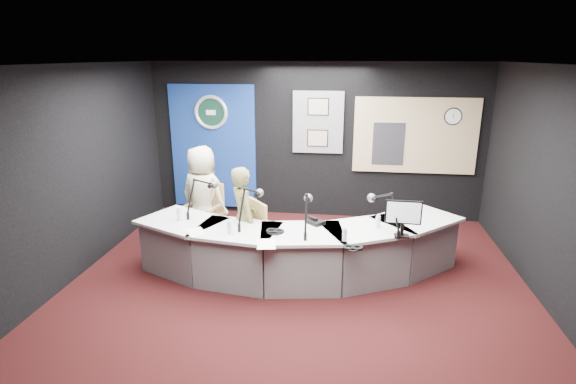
# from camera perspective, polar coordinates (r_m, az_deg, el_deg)

# --- Properties ---
(ground) EXTENTS (6.00, 6.00, 0.00)m
(ground) POSITION_cam_1_polar(r_m,az_deg,el_deg) (5.84, 0.93, -12.78)
(ground) COLOR black
(ground) RESTS_ON ground
(ceiling) EXTENTS (6.00, 6.00, 0.02)m
(ceiling) POSITION_cam_1_polar(r_m,az_deg,el_deg) (5.07, 1.08, 15.87)
(ceiling) COLOR silver
(ceiling) RESTS_ON ground
(wall_back) EXTENTS (6.00, 0.02, 2.80)m
(wall_back) POSITION_cam_1_polar(r_m,az_deg,el_deg) (8.19, 3.45, 6.43)
(wall_back) COLOR black
(wall_back) RESTS_ON ground
(wall_front) EXTENTS (6.00, 0.02, 2.80)m
(wall_front) POSITION_cam_1_polar(r_m,az_deg,el_deg) (2.59, -7.13, -18.50)
(wall_front) COLOR black
(wall_front) RESTS_ON ground
(wall_left) EXTENTS (0.02, 6.00, 2.80)m
(wall_left) POSITION_cam_1_polar(r_m,az_deg,el_deg) (6.36, -26.96, 1.47)
(wall_left) COLOR black
(wall_left) RESTS_ON ground
(wall_right) EXTENTS (0.02, 6.00, 2.80)m
(wall_right) POSITION_cam_1_polar(r_m,az_deg,el_deg) (5.78, 32.01, -0.68)
(wall_right) COLOR black
(wall_right) RESTS_ON ground
(broadcast_desk) EXTENTS (4.50, 1.90, 0.75)m
(broadcast_desk) POSITION_cam_1_polar(r_m,az_deg,el_deg) (6.16, 1.08, -7.19)
(broadcast_desk) COLOR #BBBDBF
(broadcast_desk) RESTS_ON ground
(backdrop_panel) EXTENTS (1.60, 0.05, 2.30)m
(backdrop_panel) POSITION_cam_1_polar(r_m,az_deg,el_deg) (8.54, -9.46, 5.63)
(backdrop_panel) COLOR navy
(backdrop_panel) RESTS_ON wall_back
(agency_seal) EXTENTS (0.63, 0.07, 0.63)m
(agency_seal) POSITION_cam_1_polar(r_m,az_deg,el_deg) (8.40, -9.76, 9.93)
(agency_seal) COLOR silver
(agency_seal) RESTS_ON backdrop_panel
(seal_center) EXTENTS (0.48, 0.01, 0.48)m
(seal_center) POSITION_cam_1_polar(r_m,az_deg,el_deg) (8.41, -9.75, 9.93)
(seal_center) COLOR #0D3022
(seal_center) RESTS_ON backdrop_panel
(pinboard) EXTENTS (0.90, 0.04, 1.10)m
(pinboard) POSITION_cam_1_polar(r_m,az_deg,el_deg) (8.10, 3.83, 8.81)
(pinboard) COLOR slate
(pinboard) RESTS_ON wall_back
(framed_photo_upper) EXTENTS (0.34, 0.02, 0.27)m
(framed_photo_upper) POSITION_cam_1_polar(r_m,az_deg,el_deg) (8.04, 3.86, 10.75)
(framed_photo_upper) COLOR gray
(framed_photo_upper) RESTS_ON pinboard
(framed_photo_lower) EXTENTS (0.34, 0.02, 0.27)m
(framed_photo_lower) POSITION_cam_1_polar(r_m,az_deg,el_deg) (8.12, 3.78, 6.82)
(framed_photo_lower) COLOR gray
(framed_photo_lower) RESTS_ON pinboard
(booth_window_frame) EXTENTS (2.12, 0.06, 1.32)m
(booth_window_frame) POSITION_cam_1_polar(r_m,az_deg,el_deg) (8.20, 15.82, 6.89)
(booth_window_frame) COLOR tan
(booth_window_frame) RESTS_ON wall_back
(booth_glow) EXTENTS (2.00, 0.02, 1.20)m
(booth_glow) POSITION_cam_1_polar(r_m,az_deg,el_deg) (8.19, 15.83, 6.88)
(booth_glow) COLOR beige
(booth_glow) RESTS_ON booth_window_frame
(equipment_rack) EXTENTS (0.55, 0.02, 0.75)m
(equipment_rack) POSITION_cam_1_polar(r_m,az_deg,el_deg) (8.15, 12.62, 5.98)
(equipment_rack) COLOR black
(equipment_rack) RESTS_ON booth_window_frame
(wall_clock) EXTENTS (0.28, 0.01, 0.28)m
(wall_clock) POSITION_cam_1_polar(r_m,az_deg,el_deg) (8.23, 20.23, 9.00)
(wall_clock) COLOR white
(wall_clock) RESTS_ON booth_window_frame
(armchair_left) EXTENTS (0.66, 0.66, 0.94)m
(armchair_left) POSITION_cam_1_polar(r_m,az_deg,el_deg) (7.24, -10.64, -2.93)
(armchair_left) COLOR tan
(armchair_left) RESTS_ON ground
(armchair_right) EXTENTS (0.74, 0.74, 0.94)m
(armchair_right) POSITION_cam_1_polar(r_m,az_deg,el_deg) (6.31, -5.58, -5.73)
(armchair_right) COLOR tan
(armchair_right) RESTS_ON ground
(draped_jacket) EXTENTS (0.51, 0.25, 0.70)m
(draped_jacket) POSITION_cam_1_polar(r_m,az_deg,el_deg) (7.43, -10.85, -1.18)
(draped_jacket) COLOR slate
(draped_jacket) RESTS_ON armchair_left
(person_man) EXTENTS (0.89, 0.71, 1.58)m
(person_man) POSITION_cam_1_polar(r_m,az_deg,el_deg) (7.14, -10.78, -0.50)
(person_man) COLOR beige
(person_man) RESTS_ON ground
(person_woman) EXTENTS (0.58, 0.64, 1.48)m
(person_woman) POSITION_cam_1_polar(r_m,az_deg,el_deg) (6.21, -5.65, -3.43)
(person_woman) COLOR brown
(person_woman) RESTS_ON ground
(computer_monitor) EXTENTS (0.40, 0.03, 0.28)m
(computer_monitor) POSITION_cam_1_polar(r_m,az_deg,el_deg) (5.64, 14.45, -2.48)
(computer_monitor) COLOR black
(computer_monitor) RESTS_ON broadcast_desk
(desk_phone) EXTENTS (0.26, 0.26, 0.05)m
(desk_phone) POSITION_cam_1_polar(r_m,az_deg,el_deg) (5.98, 3.56, -3.84)
(desk_phone) COLOR black
(desk_phone) RESTS_ON broadcast_desk
(headphones_near) EXTENTS (0.20, 0.20, 0.03)m
(headphones_near) POSITION_cam_1_polar(r_m,az_deg,el_deg) (5.28, 8.26, -6.98)
(headphones_near) COLOR black
(headphones_near) RESTS_ON broadcast_desk
(headphones_far) EXTENTS (0.24, 0.24, 0.04)m
(headphones_far) POSITION_cam_1_polar(r_m,az_deg,el_deg) (5.70, -1.65, -4.98)
(headphones_far) COLOR black
(headphones_far) RESTS_ON broadcast_desk
(paper_stack) EXTENTS (0.33, 0.35, 0.00)m
(paper_stack) POSITION_cam_1_polar(r_m,az_deg,el_deg) (5.84, -11.65, -4.96)
(paper_stack) COLOR white
(paper_stack) RESTS_ON broadcast_desk
(notepad) EXTENTS (0.27, 0.34, 0.00)m
(notepad) POSITION_cam_1_polar(r_m,az_deg,el_deg) (5.37, -2.77, -6.61)
(notepad) COLOR white
(notepad) RESTS_ON broadcast_desk
(boom_mic_a) EXTENTS (0.33, 0.70, 0.60)m
(boom_mic_a) POSITION_cam_1_polar(r_m,az_deg,el_deg) (6.41, -10.98, -0.08)
(boom_mic_a) COLOR black
(boom_mic_a) RESTS_ON broadcast_desk
(boom_mic_b) EXTENTS (0.27, 0.72, 0.60)m
(boom_mic_b) POSITION_cam_1_polar(r_m,az_deg,el_deg) (5.91, -4.90, -1.31)
(boom_mic_b) COLOR black
(boom_mic_b) RESTS_ON broadcast_desk
(boom_mic_c) EXTENTS (0.16, 0.74, 0.60)m
(boom_mic_c) POSITION_cam_1_polar(r_m,az_deg,el_deg) (5.65, 2.42, -2.13)
(boom_mic_c) COLOR black
(boom_mic_c) RESTS_ON broadcast_desk
(boom_mic_d) EXTENTS (0.43, 0.66, 0.60)m
(boom_mic_d) POSITION_cam_1_polar(r_m,az_deg,el_deg) (5.81, 12.20, -1.96)
(boom_mic_d) COLOR black
(boom_mic_d) RESTS_ON broadcast_desk
(water_bottles) EXTENTS (2.72, 0.55, 0.18)m
(water_bottles) POSITION_cam_1_polar(r_m,az_deg,el_deg) (5.76, -1.84, -3.97)
(water_bottles) COLOR silver
(water_bottles) RESTS_ON broadcast_desk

